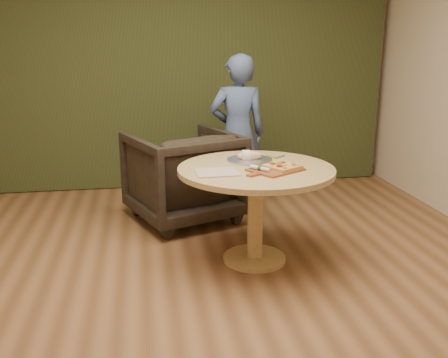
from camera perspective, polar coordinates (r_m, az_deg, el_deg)
room_shell at (r=2.89m, az=-1.15°, el=10.34°), size 5.04×6.04×2.84m
curtain at (r=5.77m, az=-5.37°, el=12.91°), size 4.80×0.14×2.78m
pedestal_table at (r=3.76m, az=3.65°, el=-0.73°), size 1.17×1.17×0.75m
pizza_paddle at (r=3.63m, az=5.78°, el=1.04°), size 0.47×0.42×0.01m
flatbread_pizza at (r=3.65m, az=6.67°, el=1.44°), size 0.30×0.30×0.04m
cutlery_roll at (r=3.57m, az=4.14°, el=1.23°), size 0.14×0.17×0.03m
newspaper at (r=3.55m, az=-0.81°, el=0.76°), size 0.31×0.26×0.01m
serving_tray at (r=3.91m, az=2.93°, el=2.18°), size 0.36×0.36×0.02m
bread_roll at (r=3.90m, az=2.81°, el=2.69°), size 0.19×0.09×0.09m
green_packet at (r=4.06m, az=5.89°, el=2.65°), size 0.16×0.15×0.02m
armchair at (r=4.70m, az=-4.69°, el=0.84°), size 1.17×1.14×0.94m
person_standing at (r=4.99m, az=1.57°, el=5.28°), size 0.57×0.38×1.54m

